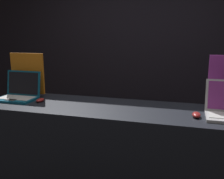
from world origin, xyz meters
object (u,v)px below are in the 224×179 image
(mouse_front, at_px, (40,100))
(laptop_front, at_px, (19,93))
(mouse_back, at_px, (196,115))
(promo_stand_front, at_px, (28,76))

(mouse_front, bearing_deg, laptop_front, 171.62)
(laptop_front, height_order, mouse_back, laptop_front)
(promo_stand_front, xyz_separation_m, mouse_back, (1.58, -0.27, -0.18))
(mouse_front, height_order, mouse_back, mouse_back)
(laptop_front, distance_m, mouse_back, 1.58)
(laptop_front, xyz_separation_m, mouse_back, (1.58, -0.11, -0.04))
(mouse_front, distance_m, promo_stand_front, 0.36)
(laptop_front, bearing_deg, mouse_back, -4.00)
(laptop_front, distance_m, mouse_front, 0.25)
(mouse_front, xyz_separation_m, promo_stand_front, (-0.24, 0.19, 0.18))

